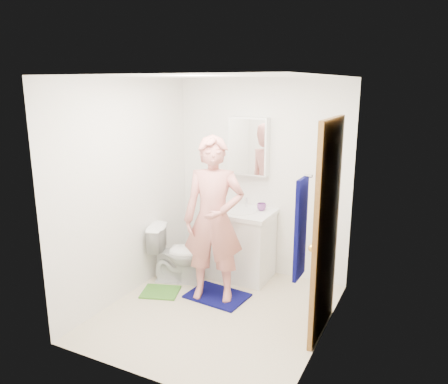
% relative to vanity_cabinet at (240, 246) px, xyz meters
% --- Properties ---
extents(floor, '(2.20, 2.40, 0.02)m').
position_rel_vanity_cabinet_xyz_m(floor, '(0.15, -0.91, -0.41)').
color(floor, beige).
rests_on(floor, ground).
extents(ceiling, '(2.20, 2.40, 0.02)m').
position_rel_vanity_cabinet_xyz_m(ceiling, '(0.15, -0.91, 2.01)').
color(ceiling, white).
rests_on(ceiling, ground).
extents(wall_back, '(2.20, 0.02, 2.40)m').
position_rel_vanity_cabinet_xyz_m(wall_back, '(0.15, 0.30, 0.80)').
color(wall_back, white).
rests_on(wall_back, ground).
extents(wall_front, '(2.20, 0.02, 2.40)m').
position_rel_vanity_cabinet_xyz_m(wall_front, '(0.15, -2.12, 0.80)').
color(wall_front, white).
rests_on(wall_front, ground).
extents(wall_left, '(0.02, 2.40, 2.40)m').
position_rel_vanity_cabinet_xyz_m(wall_left, '(-0.96, -0.91, 0.80)').
color(wall_left, white).
rests_on(wall_left, ground).
extents(wall_right, '(0.02, 2.40, 2.40)m').
position_rel_vanity_cabinet_xyz_m(wall_right, '(1.26, -0.91, 0.80)').
color(wall_right, white).
rests_on(wall_right, ground).
extents(vanity_cabinet, '(0.75, 0.55, 0.80)m').
position_rel_vanity_cabinet_xyz_m(vanity_cabinet, '(0.00, 0.00, 0.00)').
color(vanity_cabinet, white).
rests_on(vanity_cabinet, floor).
extents(countertop, '(0.79, 0.59, 0.05)m').
position_rel_vanity_cabinet_xyz_m(countertop, '(0.00, 0.00, 0.43)').
color(countertop, white).
rests_on(countertop, vanity_cabinet).
extents(sink_basin, '(0.40, 0.40, 0.03)m').
position_rel_vanity_cabinet_xyz_m(sink_basin, '(0.00, 0.00, 0.44)').
color(sink_basin, white).
rests_on(sink_basin, countertop).
extents(faucet, '(0.03, 0.03, 0.12)m').
position_rel_vanity_cabinet_xyz_m(faucet, '(0.00, 0.18, 0.51)').
color(faucet, silver).
rests_on(faucet, countertop).
extents(medicine_cabinet, '(0.50, 0.12, 0.70)m').
position_rel_vanity_cabinet_xyz_m(medicine_cabinet, '(0.00, 0.22, 1.20)').
color(medicine_cabinet, white).
rests_on(medicine_cabinet, wall_back).
extents(mirror_panel, '(0.46, 0.01, 0.66)m').
position_rel_vanity_cabinet_xyz_m(mirror_panel, '(0.00, 0.16, 1.20)').
color(mirror_panel, white).
rests_on(mirror_panel, wall_back).
extents(door, '(0.05, 0.80, 2.05)m').
position_rel_vanity_cabinet_xyz_m(door, '(1.22, -0.76, 0.62)').
color(door, '#926128').
rests_on(door, ground).
extents(door_knob, '(0.07, 0.07, 0.07)m').
position_rel_vanity_cabinet_xyz_m(door_knob, '(1.18, -1.08, 0.55)').
color(door_knob, gold).
rests_on(door_knob, door).
extents(towel, '(0.03, 0.24, 0.80)m').
position_rel_vanity_cabinet_xyz_m(towel, '(1.18, -1.48, 0.85)').
color(towel, '#07084A').
rests_on(towel, wall_right).
extents(towel_hook, '(0.06, 0.02, 0.02)m').
position_rel_vanity_cabinet_xyz_m(towel_hook, '(1.22, -1.48, 1.27)').
color(towel_hook, silver).
rests_on(towel_hook, wall_right).
extents(toilet, '(0.77, 0.58, 0.70)m').
position_rel_vanity_cabinet_xyz_m(toilet, '(-0.61, -0.45, -0.05)').
color(toilet, white).
rests_on(toilet, floor).
extents(bath_mat, '(0.69, 0.53, 0.02)m').
position_rel_vanity_cabinet_xyz_m(bath_mat, '(0.00, -0.61, -0.39)').
color(bath_mat, '#07084A').
rests_on(bath_mat, floor).
extents(green_rug, '(0.50, 0.46, 0.02)m').
position_rel_vanity_cabinet_xyz_m(green_rug, '(-0.63, -0.82, -0.39)').
color(green_rug, '#44832B').
rests_on(green_rug, floor).
extents(soap_dispenser, '(0.11, 0.11, 0.19)m').
position_rel_vanity_cabinet_xyz_m(soap_dispenser, '(-0.30, -0.01, 0.54)').
color(soap_dispenser, '#B6556A').
rests_on(soap_dispenser, countertop).
extents(toothbrush_cup, '(0.12, 0.12, 0.09)m').
position_rel_vanity_cabinet_xyz_m(toothbrush_cup, '(0.23, 0.12, 0.49)').
color(toothbrush_cup, '#793F8B').
rests_on(toothbrush_cup, countertop).
extents(man, '(0.75, 0.60, 1.80)m').
position_rel_vanity_cabinet_xyz_m(man, '(-0.01, -0.67, 0.52)').
color(man, tan).
rests_on(man, bath_mat).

